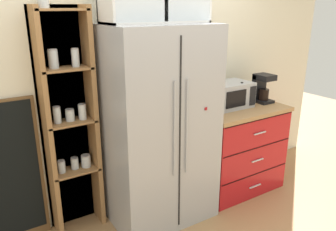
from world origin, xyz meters
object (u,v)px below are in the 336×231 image
(refrigerator, at_px, (159,127))
(bottle_clear, at_px, (241,96))
(mug_red, at_px, (207,105))
(coffee_maker, at_px, (262,88))
(mug_cream, at_px, (237,102))
(chalkboard_menu, at_px, (4,175))
(microwave, at_px, (230,95))
(bottle_green, at_px, (237,96))

(refrigerator, relative_size, bottle_clear, 6.69)
(refrigerator, relative_size, mug_red, 14.86)
(refrigerator, height_order, coffee_maker, refrigerator)
(coffee_maker, distance_m, mug_cream, 0.36)
(refrigerator, height_order, chalkboard_menu, refrigerator)
(chalkboard_menu, bearing_deg, mug_red, -6.64)
(microwave, height_order, mug_cream, microwave)
(refrigerator, xyz_separation_m, bottle_green, (0.98, 0.04, 0.14))
(mug_cream, distance_m, chalkboard_menu, 2.30)
(microwave, bearing_deg, mug_red, 173.78)
(refrigerator, xyz_separation_m, coffee_maker, (1.33, 0.02, 0.19))
(microwave, distance_m, mug_red, 0.29)
(microwave, relative_size, mug_cream, 4.10)
(microwave, height_order, bottle_green, microwave)
(bottle_clear, bearing_deg, chalkboard_menu, 171.49)
(mug_cream, distance_m, bottle_green, 0.06)
(bottle_green, xyz_separation_m, chalkboard_menu, (-2.25, 0.28, -0.41))
(refrigerator, xyz_separation_m, mug_red, (0.62, 0.09, 0.08))
(coffee_maker, bearing_deg, chalkboard_menu, 173.57)
(microwave, distance_m, coffee_maker, 0.43)
(mug_cream, height_order, bottle_green, bottle_green)
(refrigerator, relative_size, chalkboard_menu, 1.43)
(mug_cream, height_order, bottle_clear, bottle_clear)
(refrigerator, distance_m, chalkboard_menu, 1.34)
(mug_red, bearing_deg, bottle_clear, -18.07)
(refrigerator, bearing_deg, chalkboard_menu, 166.13)
(mug_red, bearing_deg, refrigerator, -171.41)
(coffee_maker, xyz_separation_m, chalkboard_menu, (-2.60, 0.29, -0.45))
(microwave, xyz_separation_m, coffee_maker, (0.43, -0.04, 0.03))
(mug_red, distance_m, bottle_clear, 0.38)
(coffee_maker, xyz_separation_m, bottle_clear, (-0.35, -0.04, -0.04))
(microwave, distance_m, bottle_green, 0.09)
(mug_red, bearing_deg, mug_cream, -10.90)
(microwave, height_order, chalkboard_menu, chalkboard_menu)
(refrigerator, xyz_separation_m, bottle_clear, (0.98, -0.02, 0.15))
(microwave, relative_size, mug_red, 3.62)
(mug_red, distance_m, mug_cream, 0.37)
(mug_cream, relative_size, bottle_clear, 0.40)
(microwave, distance_m, mug_cream, 0.12)
(bottle_clear, bearing_deg, bottle_green, 90.00)
(microwave, relative_size, chalkboard_menu, 0.35)
(mug_red, xyz_separation_m, bottle_green, (0.36, -0.06, 0.06))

